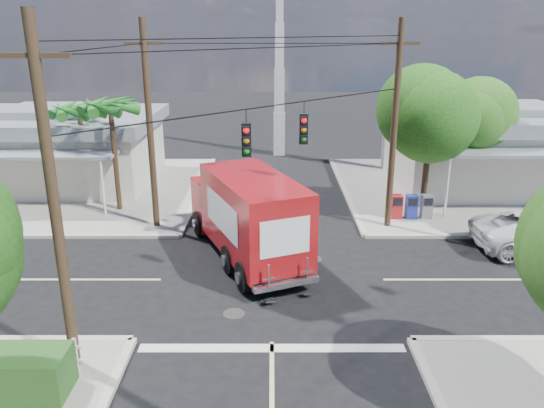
{
  "coord_description": "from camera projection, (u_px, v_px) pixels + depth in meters",
  "views": [
    {
      "loc": [
        0.01,
        -17.19,
        8.54
      ],
      "look_at": [
        0.0,
        2.0,
        2.2
      ],
      "focal_mm": 35.0,
      "sensor_mm": 36.0,
      "label": 1
    }
  ],
  "objects": [
    {
      "name": "ground",
      "position": [
        272.0,
        280.0,
        19.0
      ],
      "size": [
        120.0,
        120.0,
        0.0
      ],
      "primitive_type": "plane",
      "color": "black",
      "rests_on": "ground"
    },
    {
      "name": "sidewalk_ne",
      "position": [
        468.0,
        190.0,
        29.31
      ],
      "size": [
        14.12,
        14.12,
        0.14
      ],
      "color": "gray",
      "rests_on": "ground"
    },
    {
      "name": "sidewalk_nw",
      "position": [
        76.0,
        190.0,
        29.31
      ],
      "size": [
        14.12,
        14.12,
        0.14
      ],
      "color": "gray",
      "rests_on": "ground"
    },
    {
      "name": "road_markings",
      "position": [
        272.0,
        299.0,
        17.6
      ],
      "size": [
        32.0,
        32.0,
        0.01
      ],
      "color": "beige",
      "rests_on": "ground"
    },
    {
      "name": "building_ne",
      "position": [
        495.0,
        146.0,
        29.63
      ],
      "size": [
        11.8,
        10.2,
        4.5
      ],
      "color": "silver",
      "rests_on": "sidewalk_ne"
    },
    {
      "name": "building_nw",
      "position": [
        62.0,
        146.0,
        30.14
      ],
      "size": [
        10.8,
        10.2,
        4.3
      ],
      "color": "beige",
      "rests_on": "sidewalk_nw"
    },
    {
      "name": "radio_tower",
      "position": [
        279.0,
        74.0,
        36.22
      ],
      "size": [
        0.8,
        0.8,
        17.0
      ],
      "color": "silver",
      "rests_on": "ground"
    },
    {
      "name": "tree_ne_front",
      "position": [
        431.0,
        117.0,
        23.92
      ],
      "size": [
        4.21,
        4.14,
        6.66
      ],
      "color": "#422D1C",
      "rests_on": "sidewalk_ne"
    },
    {
      "name": "tree_ne_back",
      "position": [
        470.0,
        122.0,
        26.19
      ],
      "size": [
        3.77,
        3.66,
        5.82
      ],
      "color": "#422D1C",
      "rests_on": "sidewalk_ne"
    },
    {
      "name": "palm_nw_front",
      "position": [
        110.0,
        109.0,
        24.54
      ],
      "size": [
        3.01,
        3.08,
        5.59
      ],
      "color": "#422D1C",
      "rests_on": "sidewalk_nw"
    },
    {
      "name": "palm_nw_back",
      "position": [
        79.0,
        112.0,
        26.08
      ],
      "size": [
        3.01,
        3.08,
        5.19
      ],
      "color": "#422D1C",
      "rests_on": "sidewalk_nw"
    },
    {
      "name": "utility_poles",
      "position": [
        228.0,
        142.0,
        19.06
      ],
      "size": [
        12.0,
        10.68,
        9.0
      ],
      "color": "#473321",
      "rests_on": "ground"
    },
    {
      "name": "vending_boxes",
      "position": [
        411.0,
        206.0,
        24.67
      ],
      "size": [
        1.9,
        0.5,
        1.1
      ],
      "color": "#B3191B",
      "rests_on": "sidewalk_ne"
    },
    {
      "name": "delivery_truck",
      "position": [
        247.0,
        215.0,
        20.36
      ],
      "size": [
        5.19,
        8.19,
        3.43
      ],
      "color": "black",
      "rests_on": "ground"
    }
  ]
}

